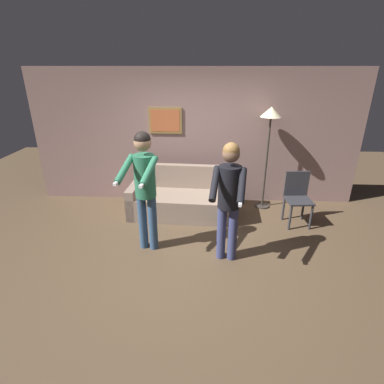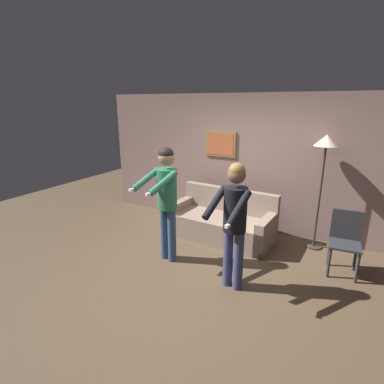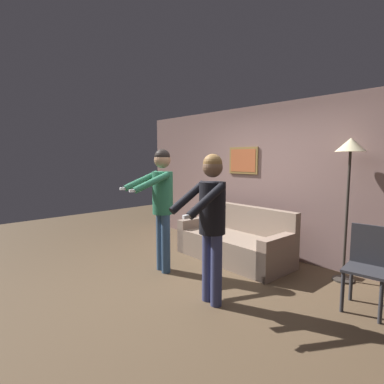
{
  "view_description": "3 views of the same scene",
  "coord_description": "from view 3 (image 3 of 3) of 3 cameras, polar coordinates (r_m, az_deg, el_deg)",
  "views": [
    {
      "loc": [
        0.23,
        -3.82,
        2.61
      ],
      "look_at": [
        0.04,
        -0.02,
        1.0
      ],
      "focal_mm": 28.0,
      "sensor_mm": 36.0,
      "label": 1
    },
    {
      "loc": [
        1.78,
        -3.52,
        2.42
      ],
      "look_at": [
        -0.2,
        0.1,
        1.19
      ],
      "focal_mm": 28.0,
      "sensor_mm": 36.0,
      "label": 2
    },
    {
      "loc": [
        2.79,
        -2.59,
        1.67
      ],
      "look_at": [
        0.1,
        -0.01,
        1.25
      ],
      "focal_mm": 28.0,
      "sensor_mm": 36.0,
      "label": 3
    }
  ],
  "objects": [
    {
      "name": "couch",
      "position": [
        5.09,
        8.15,
        -9.58
      ],
      "size": [
        1.94,
        0.95,
        0.87
      ],
      "color": "gray",
      "rests_on": "ground_plane"
    },
    {
      "name": "torchiere_lamp",
      "position": [
        4.48,
        27.88,
        5.65
      ],
      "size": [
        0.39,
        0.39,
        1.94
      ],
      "color": "#332D28",
      "rests_on": "ground_plane"
    },
    {
      "name": "dining_chair_distant",
      "position": [
        3.92,
        30.56,
        -11.49
      ],
      "size": [
        0.45,
        0.45,
        0.93
      ],
      "color": "#2D2D33",
      "rests_on": "ground_plane"
    },
    {
      "name": "ground_plane",
      "position": [
        4.15,
        -0.88,
        -17.34
      ],
      "size": [
        12.0,
        12.0,
        0.0
      ],
      "primitive_type": "plane",
      "color": "brown"
    },
    {
      "name": "person_standing_left",
      "position": [
        4.37,
        -5.84,
        -1.0
      ],
      "size": [
        0.52,
        0.75,
        1.81
      ],
      "color": "#314D70",
      "rests_on": "ground_plane"
    },
    {
      "name": "back_wall_assembly",
      "position": [
        5.37,
        14.8,
        2.24
      ],
      "size": [
        6.4,
        0.09,
        2.6
      ],
      "color": "gray",
      "rests_on": "ground_plane"
    },
    {
      "name": "person_standing_right",
      "position": [
        3.38,
        3.67,
        -4.31
      ],
      "size": [
        0.5,
        0.68,
        1.72
      ],
      "color": "navy",
      "rests_on": "ground_plane"
    }
  ]
}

